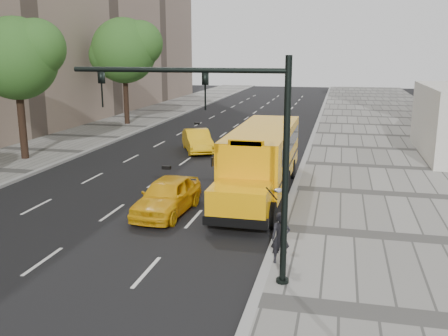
% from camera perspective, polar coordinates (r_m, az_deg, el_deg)
% --- Properties ---
extents(ground, '(140.00, 140.00, 0.00)m').
position_cam_1_polar(ground, '(25.19, -5.70, -1.75)').
color(ground, black).
rests_on(ground, ground).
extents(sidewalk_museum, '(12.00, 140.00, 0.15)m').
position_cam_1_polar(sidewalk_museum, '(24.24, 22.31, -3.13)').
color(sidewalk_museum, gray).
rests_on(sidewalk_museum, ground).
extents(curb_museum, '(0.30, 140.00, 0.15)m').
position_cam_1_polar(curb_museum, '(23.97, 8.02, -2.42)').
color(curb_museum, gray).
rests_on(curb_museum, ground).
extents(curb_far, '(0.30, 140.00, 0.15)m').
position_cam_1_polar(curb_far, '(28.72, -21.00, -0.56)').
color(curb_far, gray).
rests_on(curb_far, ground).
extents(tree_b, '(5.37, 4.77, 8.44)m').
position_cam_1_polar(tree_b, '(31.83, -22.54, 11.56)').
color(tree_b, black).
rests_on(tree_b, ground).
extents(tree_c, '(6.28, 5.58, 9.28)m').
position_cam_1_polar(tree_c, '(44.94, -11.24, 13.09)').
color(tree_c, black).
rests_on(tree_c, ground).
extents(school_bus, '(2.96, 11.56, 3.19)m').
position_cam_1_polar(school_bus, '(23.33, 4.39, 1.51)').
color(school_bus, '#F8A608').
rests_on(school_bus, ground).
extents(taxi_near, '(1.99, 4.48, 1.50)m').
position_cam_1_polar(taxi_near, '(20.43, -6.52, -3.18)').
color(taxi_near, '#F0AE0F').
rests_on(taxi_near, ground).
extents(taxi_far, '(3.23, 4.62, 1.44)m').
position_cam_1_polar(taxi_far, '(32.89, -3.06, 3.14)').
color(taxi_far, '#F0AE0F').
rests_on(taxi_far, ground).
extents(pedestrian, '(0.65, 0.50, 1.59)m').
position_cam_1_polar(pedestrian, '(15.42, 6.48, -7.95)').
color(pedestrian, black).
rests_on(pedestrian, sidewalk_museum).
extents(traffic_signal, '(6.18, 0.36, 6.40)m').
position_cam_1_polar(traffic_signal, '(13.47, 1.18, 2.94)').
color(traffic_signal, black).
rests_on(traffic_signal, ground).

